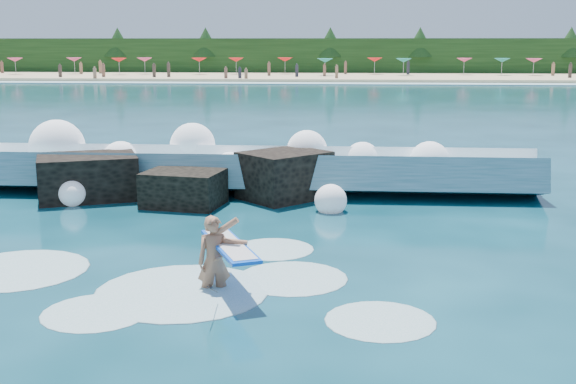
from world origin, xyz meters
name	(u,v)px	position (x,y,z in m)	size (l,w,h in m)	color
ground	(205,270)	(0.00, 0.00, 0.00)	(200.00, 200.00, 0.00)	#072E39
beach	(322,77)	(0.00, 78.00, 0.20)	(140.00, 20.00, 0.40)	tan
wet_band	(319,83)	(0.00, 67.00, 0.04)	(140.00, 5.00, 0.08)	silver
treeline	(325,57)	(0.00, 88.00, 2.50)	(140.00, 4.00, 5.00)	black
breaking_wave	(208,170)	(-1.42, 8.02, 0.59)	(19.70, 3.00, 1.70)	teal
rock_cluster	(177,182)	(-2.06, 6.48, 0.51)	(8.81, 3.62, 1.60)	black
surfer_with_board	(218,258)	(0.47, -1.18, 0.62)	(1.42, 2.87, 1.69)	#9C6649
wave_spray	(170,155)	(-2.58, 8.00, 1.05)	(15.07, 4.57, 2.21)	white
surf_foam	(163,284)	(-0.64, -0.87, 0.00)	(9.41, 5.83, 0.16)	silver
beach_umbrellas	(325,60)	(0.24, 79.93, 2.25)	(110.57, 6.76, 0.50)	red
beachgoers	(310,71)	(-1.35, 74.63, 1.05)	(101.24, 14.01, 1.93)	#3F332D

